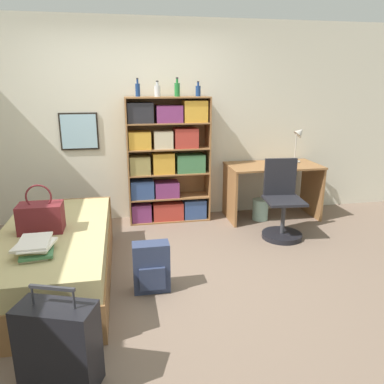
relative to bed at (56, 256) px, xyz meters
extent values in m
plane|color=#756051|center=(0.80, -0.02, -0.25)|extent=(14.00, 14.00, 0.00)
cube|color=beige|center=(0.80, 1.67, 1.05)|extent=(10.00, 0.06, 2.60)
cube|color=black|center=(0.13, 1.63, 0.95)|extent=(0.48, 0.02, 0.47)
cube|color=#99C1D6|center=(0.13, 1.62, 0.95)|extent=(0.44, 0.01, 0.43)
cube|color=olive|center=(0.00, -0.02, -0.09)|extent=(0.97, 2.01, 0.32)
cube|color=tan|center=(0.00, -0.02, 0.16)|extent=(0.94, 1.98, 0.19)
cube|color=olive|center=(0.00, 0.96, 0.00)|extent=(0.97, 0.04, 0.51)
cube|color=maroon|center=(-0.09, -0.01, 0.39)|extent=(0.38, 0.23, 0.26)
torus|color=maroon|center=(-0.09, -0.01, 0.58)|extent=(0.23, 0.02, 0.23)
cube|color=beige|center=(-0.06, -0.49, 0.27)|extent=(0.25, 0.34, 0.02)
cube|color=#427A4C|center=(-0.04, -0.49, 0.29)|extent=(0.29, 0.38, 0.02)
cube|color=#99894C|center=(-0.05, -0.47, 0.31)|extent=(0.21, 0.28, 0.02)
cube|color=silver|center=(-0.06, -0.48, 0.33)|extent=(0.32, 0.32, 0.02)
cube|color=silver|center=(-0.05, -0.48, 0.34)|extent=(0.24, 0.37, 0.01)
cube|color=silver|center=(-0.06, -0.47, 0.35)|extent=(0.24, 0.34, 0.01)
cube|color=black|center=(0.22, -1.34, 0.02)|extent=(0.51, 0.37, 0.55)
cylinder|color=#2D2D33|center=(0.10, -1.30, 0.36)|extent=(0.01, 0.01, 0.12)
cylinder|color=#2D2D33|center=(0.34, -1.38, 0.36)|extent=(0.01, 0.01, 0.12)
cube|color=#2D2D33|center=(0.22, -1.34, 0.42)|extent=(0.27, 0.11, 0.02)
cube|color=olive|center=(0.72, 1.46, 0.57)|extent=(0.02, 0.33, 1.64)
cube|color=olive|center=(1.78, 1.46, 0.57)|extent=(0.02, 0.33, 1.64)
cube|color=olive|center=(1.25, 1.62, 0.57)|extent=(1.07, 0.01, 1.64)
cube|color=olive|center=(1.25, 1.46, -0.24)|extent=(1.04, 0.33, 0.02)
cube|color=olive|center=(1.25, 1.46, 0.08)|extent=(1.04, 0.33, 0.02)
cube|color=olive|center=(1.25, 1.46, 0.40)|extent=(1.04, 0.33, 0.02)
cube|color=olive|center=(1.25, 1.46, 0.73)|extent=(1.04, 0.33, 0.02)
cube|color=olive|center=(1.25, 1.46, 1.06)|extent=(1.04, 0.33, 0.02)
cube|color=olive|center=(1.25, 1.46, 1.38)|extent=(1.04, 0.33, 0.02)
cube|color=#7A336B|center=(0.87, 1.44, -0.12)|extent=(0.25, 0.24, 0.24)
cube|color=#B2382D|center=(1.22, 1.44, -0.12)|extent=(0.40, 0.24, 0.23)
cube|color=#334C84|center=(1.59, 1.44, -0.11)|extent=(0.30, 0.24, 0.26)
cube|color=#334C84|center=(0.89, 1.44, 0.20)|extent=(0.30, 0.24, 0.24)
cube|color=#7A336B|center=(1.21, 1.44, 0.19)|extent=(0.31, 0.24, 0.20)
cube|color=#99894C|center=(0.87, 1.44, 0.53)|extent=(0.26, 0.24, 0.23)
cube|color=gold|center=(1.17, 1.44, 0.54)|extent=(0.28, 0.24, 0.27)
cube|color=#427A4C|center=(1.53, 1.44, 0.53)|extent=(0.37, 0.24, 0.23)
cube|color=gold|center=(0.88, 1.44, 0.85)|extent=(0.28, 0.24, 0.22)
cube|color=beige|center=(1.18, 1.44, 0.85)|extent=(0.24, 0.24, 0.22)
cube|color=#B2382D|center=(1.47, 1.44, 0.86)|extent=(0.30, 0.24, 0.25)
cube|color=#232328|center=(0.90, 1.44, 1.19)|extent=(0.32, 0.24, 0.25)
cube|color=#7A336B|center=(1.26, 1.44, 1.17)|extent=(0.33, 0.24, 0.21)
cube|color=gold|center=(1.59, 1.44, 1.20)|extent=(0.30, 0.24, 0.27)
cylinder|color=navy|center=(0.88, 1.50, 1.46)|extent=(0.06, 0.06, 0.16)
cylinder|color=navy|center=(0.88, 1.50, 1.57)|extent=(0.02, 0.02, 0.05)
cylinder|color=#232328|center=(0.88, 1.50, 1.60)|extent=(0.03, 0.03, 0.02)
cylinder|color=#B7BCC1|center=(1.12, 1.48, 1.45)|extent=(0.08, 0.08, 0.13)
cylinder|color=#B7BCC1|center=(1.12, 1.48, 1.54)|extent=(0.03, 0.03, 0.04)
cylinder|color=#232328|center=(1.12, 1.48, 1.57)|extent=(0.03, 0.03, 0.02)
cylinder|color=#1E6B2D|center=(1.37, 1.46, 1.47)|extent=(0.07, 0.07, 0.16)
cylinder|color=#1E6B2D|center=(1.37, 1.46, 1.57)|extent=(0.03, 0.03, 0.05)
cylinder|color=#232328|center=(1.37, 1.46, 1.61)|extent=(0.03, 0.03, 0.02)
cylinder|color=navy|center=(1.64, 1.47, 1.45)|extent=(0.06, 0.06, 0.13)
cylinder|color=navy|center=(1.64, 1.47, 1.54)|extent=(0.03, 0.03, 0.04)
cylinder|color=#232328|center=(1.64, 1.47, 1.56)|extent=(0.03, 0.03, 0.01)
cube|color=olive|center=(2.65, 1.30, 0.48)|extent=(1.23, 0.65, 0.02)
cube|color=olive|center=(2.05, 1.30, 0.11)|extent=(0.03, 0.61, 0.72)
cube|color=olive|center=(3.24, 1.30, 0.11)|extent=(0.03, 0.61, 0.72)
cylinder|color=#ADA89E|center=(3.00, 1.41, 0.50)|extent=(0.15, 0.15, 0.02)
cylinder|color=#ADA89E|center=(3.00, 1.41, 0.70)|extent=(0.02, 0.02, 0.38)
cone|color=#ADA89E|center=(3.05, 1.41, 0.91)|extent=(0.16, 0.13, 0.16)
cylinder|color=black|center=(2.50, 0.57, -0.22)|extent=(0.48, 0.48, 0.06)
cylinder|color=#333338|center=(2.50, 0.57, -0.02)|extent=(0.05, 0.05, 0.46)
cube|color=black|center=(2.50, 0.57, 0.22)|extent=(0.47, 0.47, 0.03)
cube|color=black|center=(2.52, 0.77, 0.46)|extent=(0.39, 0.08, 0.45)
cube|color=#2D3856|center=(0.86, -0.33, -0.03)|extent=(0.32, 0.16, 0.45)
cube|color=#2D3856|center=(0.86, -0.43, -0.09)|extent=(0.23, 0.03, 0.20)
cylinder|color=#99C1B2|center=(2.47, 1.23, -0.11)|extent=(0.21, 0.21, 0.28)
camera|label=1|loc=(0.66, -3.35, 1.54)|focal=35.00mm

